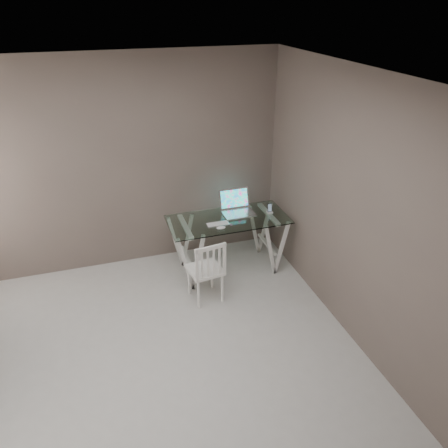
# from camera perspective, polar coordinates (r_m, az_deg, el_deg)

# --- Properties ---
(room) EXTENTS (4.50, 4.52, 2.71)m
(room) POSITION_cam_1_polar(r_m,az_deg,el_deg) (3.38, -10.51, 0.50)
(room) COLOR #B4B1AC
(room) RESTS_ON ground
(desk) EXTENTS (1.50, 0.70, 0.75)m
(desk) POSITION_cam_1_polar(r_m,az_deg,el_deg) (5.63, 0.52, -2.61)
(desk) COLOR silver
(desk) RESTS_ON ground
(chair) EXTENTS (0.42, 0.42, 0.81)m
(chair) POSITION_cam_1_polar(r_m,az_deg,el_deg) (5.03, -2.20, -5.90)
(chair) COLOR white
(chair) RESTS_ON ground
(laptop) EXTENTS (0.40, 0.36, 0.27)m
(laptop) POSITION_cam_1_polar(r_m,az_deg,el_deg) (5.62, 1.67, 2.23)
(laptop) COLOR silver
(laptop) RESTS_ON desk
(keyboard) EXTENTS (0.28, 0.12, 0.01)m
(keyboard) POSITION_cam_1_polar(r_m,az_deg,el_deg) (5.33, -0.83, 0.00)
(keyboard) COLOR silver
(keyboard) RESTS_ON desk
(mouse) EXTENTS (0.11, 0.07, 0.04)m
(mouse) POSITION_cam_1_polar(r_m,az_deg,el_deg) (5.22, -0.39, -0.48)
(mouse) COLOR silver
(mouse) RESTS_ON desk
(phone_dock) EXTENTS (0.07, 0.07, 0.13)m
(phone_dock) POSITION_cam_1_polar(r_m,az_deg,el_deg) (5.63, 5.99, 1.79)
(phone_dock) COLOR white
(phone_dock) RESTS_ON desk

